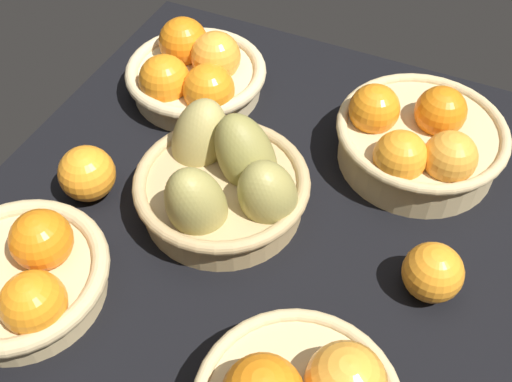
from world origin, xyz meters
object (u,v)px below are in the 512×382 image
basket_center_pears (224,183)px  loose_orange_front_gap (433,273)px  basket_near_right (418,139)px  basket_far_left (17,276)px  loose_orange_back_gap (87,174)px  basket_far_right (195,73)px

basket_center_pears → loose_orange_front_gap: size_ratio=3.40×
basket_center_pears → basket_near_right: basket_center_pears is taller
basket_center_pears → loose_orange_front_gap: bearing=-93.1°
basket_center_pears → basket_far_left: basket_center_pears is taller
loose_orange_back_gap → basket_center_pears: bearing=-73.1°
basket_far_right → loose_orange_front_gap: basket_far_right is taller
basket_far_left → basket_near_right: 54.41cm
basket_far_left → loose_orange_back_gap: 17.04cm
basket_far_left → loose_orange_back_gap: basket_far_left is taller
basket_far_right → loose_orange_front_gap: (-20.64, -42.46, -0.44)cm
basket_far_right → basket_near_right: bearing=-91.2°
basket_far_right → basket_near_right: size_ratio=0.93×
loose_orange_front_gap → basket_far_right: bearing=64.1°
basket_center_pears → basket_far_right: 24.08cm
basket_center_pears → basket_near_right: bearing=-48.3°
basket_center_pears → loose_orange_back_gap: basket_center_pears is taller
basket_center_pears → loose_orange_back_gap: size_ratio=3.22×
basket_far_right → basket_near_right: 35.31cm
loose_orange_front_gap → loose_orange_back_gap: bearing=94.8°
basket_far_left → basket_center_pears: bearing=-34.8°
basket_near_right → loose_orange_front_gap: 21.20cm
loose_orange_front_gap → loose_orange_back_gap: size_ratio=0.95×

